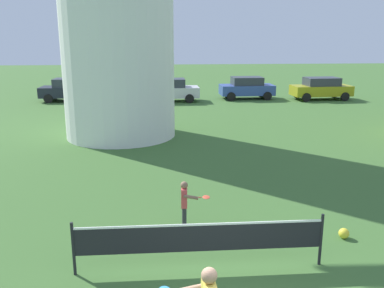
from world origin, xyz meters
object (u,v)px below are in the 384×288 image
object	(u,v)px
parked_car_silver	(167,90)
stray_ball	(344,233)
parked_car_black	(73,89)
tennis_net	(200,238)
player_far	(185,202)
parked_car_mustard	(321,88)
parked_car_blue	(247,88)

from	to	relation	value
parked_car_silver	stray_ball	bearing A→B (deg)	-79.93
stray_ball	parked_car_black	bearing A→B (deg)	115.51
tennis_net	stray_ball	xyz separation A→B (m)	(3.42, 1.07, -0.56)
player_far	stray_ball	size ratio (longest dim) A/B	4.85
tennis_net	player_far	bearing A→B (deg)	94.92
player_far	parked_car_mustard	size ratio (longest dim) A/B	0.28
tennis_net	stray_ball	bearing A→B (deg)	17.31
stray_ball	parked_car_silver	distance (m)	20.89
parked_car_blue	parked_car_mustard	xyz separation A→B (m)	(5.18, -0.77, 0.00)
tennis_net	parked_car_mustard	distance (m)	24.15
player_far	parked_car_mustard	xyz separation A→B (m)	(10.86, 19.72, 0.15)
parked_car_black	parked_car_mustard	distance (m)	17.42
player_far	parked_car_black	bearing A→B (deg)	107.82
player_far	parked_car_black	xyz separation A→B (m)	(-6.55, 20.38, 0.15)
parked_car_black	parked_car_blue	distance (m)	12.23
stray_ball	tennis_net	bearing A→B (deg)	-162.69
tennis_net	stray_ball	size ratio (longest dim) A/B	20.55
stray_ball	parked_car_mustard	size ratio (longest dim) A/B	0.06
player_far	parked_car_silver	size ratio (longest dim) A/B	0.26
tennis_net	parked_car_black	bearing A→B (deg)	106.75
tennis_net	parked_car_black	size ratio (longest dim) A/B	1.12
parked_car_silver	parked_car_blue	bearing A→B (deg)	7.83
stray_ball	parked_car_black	world-z (taller)	parked_car_black
tennis_net	parked_car_mustard	bearing A→B (deg)	63.70
player_far	stray_ball	world-z (taller)	player_far
parked_car_blue	stray_ball	bearing A→B (deg)	-95.61
parked_car_silver	player_far	bearing A→B (deg)	-89.80
tennis_net	parked_car_blue	distance (m)	23.08
tennis_net	parked_car_silver	xyz separation A→B (m)	(-0.23, 21.62, 0.13)
tennis_net	player_far	xyz separation A→B (m)	(-0.17, 1.93, -0.02)
tennis_net	player_far	distance (m)	1.93
parked_car_black	parked_car_mustard	world-z (taller)	same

